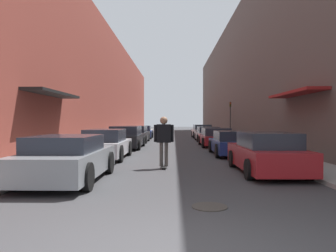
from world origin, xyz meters
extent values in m
plane|color=#38383A|center=(0.00, 24.01, 0.00)|extent=(132.03, 132.03, 0.00)
cube|color=gray|center=(-4.86, 30.01, 0.06)|extent=(1.80, 60.02, 0.12)
cube|color=gray|center=(4.86, 30.01, 0.06)|extent=(1.80, 60.02, 0.12)
cube|color=brown|center=(-7.76, 30.01, 5.10)|extent=(4.00, 60.02, 10.20)
cube|color=black|center=(-5.36, 10.50, 2.90)|extent=(1.00, 4.80, 0.12)
cube|color=#564C47|center=(7.76, 30.01, 6.02)|extent=(4.00, 60.02, 12.04)
cube|color=maroon|center=(5.36, 10.50, 2.90)|extent=(1.00, 4.80, 0.12)
cube|color=gray|center=(-2.98, 5.18, 0.52)|extent=(1.87, 4.34, 0.66)
cube|color=#232833|center=(-2.98, 4.97, 1.07)|extent=(1.64, 2.26, 0.43)
cylinder|color=black|center=(-3.89, 6.53, 0.35)|extent=(0.18, 0.70, 0.70)
cylinder|color=black|center=(-2.07, 6.53, 0.35)|extent=(0.18, 0.70, 0.70)
cylinder|color=black|center=(-3.89, 3.84, 0.35)|extent=(0.18, 0.70, 0.70)
cylinder|color=black|center=(-2.07, 3.84, 0.35)|extent=(0.18, 0.70, 0.70)
cube|color=#B7B7BC|center=(-3.02, 10.63, 0.49)|extent=(1.74, 4.29, 0.60)
cube|color=#232833|center=(-3.02, 10.42, 1.06)|extent=(1.53, 2.23, 0.53)
cylinder|color=black|center=(-3.86, 11.96, 0.35)|extent=(0.18, 0.71, 0.71)
cylinder|color=black|center=(-2.17, 11.96, 0.35)|extent=(0.18, 0.71, 0.71)
cylinder|color=black|center=(-3.86, 9.31, 0.35)|extent=(0.18, 0.71, 0.71)
cylinder|color=black|center=(-2.17, 9.31, 0.35)|extent=(0.18, 0.71, 0.71)
cube|color=black|center=(-2.91, 16.28, 0.51)|extent=(1.90, 4.79, 0.67)
cube|color=#232833|center=(-2.91, 16.04, 1.11)|extent=(1.65, 2.50, 0.53)
cylinder|color=black|center=(-3.82, 17.76, 0.32)|extent=(0.18, 0.64, 0.64)
cylinder|color=black|center=(-2.01, 17.76, 0.32)|extent=(0.18, 0.64, 0.64)
cylinder|color=black|center=(-3.82, 14.80, 0.32)|extent=(0.18, 0.64, 0.64)
cylinder|color=black|center=(-2.01, 14.80, 0.32)|extent=(0.18, 0.64, 0.64)
cube|color=#232326|center=(-3.02, 21.93, 0.49)|extent=(2.00, 4.70, 0.65)
cube|color=#232833|center=(-3.02, 21.70, 1.06)|extent=(1.72, 2.46, 0.49)
cylinder|color=black|center=(-3.94, 23.38, 0.31)|extent=(0.18, 0.62, 0.62)
cylinder|color=black|center=(-2.10, 23.38, 0.31)|extent=(0.18, 0.62, 0.62)
cylinder|color=black|center=(-3.94, 20.49, 0.31)|extent=(0.18, 0.62, 0.62)
cylinder|color=black|center=(-2.10, 20.49, 0.31)|extent=(0.18, 0.62, 0.62)
cube|color=navy|center=(-3.02, 27.57, 0.47)|extent=(1.92, 4.10, 0.56)
cube|color=#232833|center=(-3.02, 27.37, 0.99)|extent=(1.65, 2.15, 0.49)
cylinder|color=black|center=(-3.91, 28.83, 0.34)|extent=(0.18, 0.68, 0.68)
cylinder|color=black|center=(-2.13, 28.83, 0.34)|extent=(0.18, 0.68, 0.68)
cylinder|color=black|center=(-3.91, 26.32, 0.34)|extent=(0.18, 0.68, 0.68)
cylinder|color=black|center=(-2.13, 26.32, 0.34)|extent=(0.18, 0.68, 0.68)
cube|color=maroon|center=(3.00, 6.73, 0.50)|extent=(1.78, 4.27, 0.67)
cube|color=#232833|center=(3.00, 6.51, 1.08)|extent=(1.56, 2.23, 0.48)
cylinder|color=black|center=(2.14, 8.05, 0.30)|extent=(0.18, 0.61, 0.61)
cylinder|color=black|center=(3.85, 8.05, 0.30)|extent=(0.18, 0.61, 0.61)
cylinder|color=black|center=(2.14, 5.41, 0.30)|extent=(0.18, 0.61, 0.61)
cylinder|color=black|center=(3.85, 5.41, 0.30)|extent=(0.18, 0.61, 0.61)
cube|color=navy|center=(2.88, 12.29, 0.46)|extent=(1.81, 4.32, 0.57)
cube|color=#232833|center=(2.88, 12.07, 0.97)|extent=(1.59, 2.25, 0.45)
cylinder|color=black|center=(1.99, 13.63, 0.32)|extent=(0.18, 0.65, 0.65)
cylinder|color=black|center=(3.76, 13.63, 0.32)|extent=(0.18, 0.65, 0.65)
cylinder|color=black|center=(1.99, 10.95, 0.32)|extent=(0.18, 0.65, 0.65)
cylinder|color=black|center=(3.76, 10.95, 0.32)|extent=(0.18, 0.65, 0.65)
cube|color=maroon|center=(2.79, 17.93, 0.46)|extent=(1.96, 4.53, 0.56)
cube|color=#232833|center=(2.79, 17.70, 0.98)|extent=(1.70, 2.37, 0.49)
cylinder|color=black|center=(1.86, 19.32, 0.32)|extent=(0.18, 0.65, 0.65)
cylinder|color=black|center=(3.72, 19.32, 0.32)|extent=(0.18, 0.65, 0.65)
cylinder|color=black|center=(1.86, 16.53, 0.32)|extent=(0.18, 0.65, 0.65)
cylinder|color=black|center=(3.72, 16.53, 0.32)|extent=(0.18, 0.65, 0.65)
cube|color=silver|center=(2.89, 23.62, 0.45)|extent=(1.99, 4.33, 0.55)
cube|color=#232833|center=(2.89, 23.40, 0.96)|extent=(1.72, 2.27, 0.48)
cylinder|color=black|center=(1.96, 24.95, 0.31)|extent=(0.18, 0.62, 0.62)
cylinder|color=black|center=(3.81, 24.95, 0.31)|extent=(0.18, 0.62, 0.62)
cylinder|color=black|center=(1.96, 22.29, 0.31)|extent=(0.18, 0.62, 0.62)
cylinder|color=black|center=(3.81, 22.29, 0.31)|extent=(0.18, 0.62, 0.62)
cube|color=silver|center=(2.87, 29.11, 0.51)|extent=(1.92, 4.59, 0.66)
cube|color=#232833|center=(2.87, 28.88, 1.08)|extent=(1.65, 2.40, 0.48)
cylinder|color=black|center=(1.98, 30.52, 0.33)|extent=(0.18, 0.67, 0.67)
cylinder|color=black|center=(3.75, 30.52, 0.33)|extent=(0.18, 0.67, 0.67)
cylinder|color=black|center=(1.98, 27.70, 0.33)|extent=(0.18, 0.67, 0.67)
cylinder|color=black|center=(3.75, 27.70, 0.33)|extent=(0.18, 0.67, 0.67)
cube|color=black|center=(-0.35, 7.67, 0.07)|extent=(0.20, 0.78, 0.02)
cylinder|color=beige|center=(-0.43, 7.92, 0.03)|extent=(0.03, 0.06, 0.06)
cylinder|color=beige|center=(-0.28, 7.92, 0.03)|extent=(0.03, 0.06, 0.06)
cylinder|color=beige|center=(-0.43, 7.42, 0.03)|extent=(0.03, 0.06, 0.06)
cylinder|color=beige|center=(-0.28, 7.42, 0.03)|extent=(0.03, 0.06, 0.06)
cylinder|color=#47423D|center=(-0.44, 7.67, 0.50)|extent=(0.13, 0.13, 0.85)
cylinder|color=#47423D|center=(-0.27, 7.67, 0.50)|extent=(0.13, 0.13, 0.85)
cube|color=black|center=(-0.35, 7.67, 1.25)|extent=(0.51, 0.23, 0.65)
sphere|color=#8C664C|center=(-0.35, 7.67, 1.71)|extent=(0.27, 0.27, 0.27)
cylinder|color=black|center=(-0.66, 7.67, 1.25)|extent=(0.10, 0.10, 0.61)
cylinder|color=black|center=(-0.05, 7.67, 1.25)|extent=(0.10, 0.10, 0.61)
cylinder|color=#332D28|center=(0.69, 2.45, 0.01)|extent=(0.70, 0.70, 0.02)
cylinder|color=#2D2D2D|center=(5.40, 27.32, 1.81)|extent=(0.10, 0.10, 3.37)
cube|color=#332D0F|center=(5.40, 27.32, 3.27)|extent=(0.16, 0.16, 0.45)
sphere|color=red|center=(5.40, 27.23, 3.38)|extent=(0.11, 0.11, 0.11)
camera|label=1|loc=(-0.01, -3.94, 1.69)|focal=35.00mm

